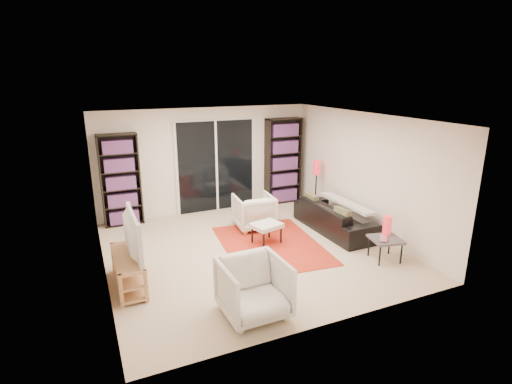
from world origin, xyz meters
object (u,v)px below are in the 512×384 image
at_px(ottoman, 267,226).
at_px(floor_lamp, 316,174).
at_px(bookshelf_right, 283,161).
at_px(tv_stand, 128,270).
at_px(armchair_front, 254,288).
at_px(armchair_back, 254,211).
at_px(side_table, 386,241).
at_px(bookshelf_left, 121,180).
at_px(sofa, 334,217).

bearing_deg(ottoman, floor_lamp, 33.81).
distance_m(bookshelf_right, tv_stand, 5.01).
distance_m(bookshelf_right, armchair_front, 5.05).
relative_size(armchair_back, ottoman, 1.26).
xyz_separation_m(ottoman, side_table, (1.57, -1.47, 0.01)).
xyz_separation_m(tv_stand, armchair_front, (1.43, -1.47, 0.13)).
height_order(tv_stand, floor_lamp, floor_lamp).
distance_m(bookshelf_left, ottoman, 3.27).
height_order(armchair_back, floor_lamp, floor_lamp).
bearing_deg(floor_lamp, side_table, -96.48).
xyz_separation_m(bookshelf_left, floor_lamp, (4.23, -0.92, -0.07)).
bearing_deg(side_table, floor_lamp, 83.52).
bearing_deg(armchair_back, ottoman, 87.64).
xyz_separation_m(bookshelf_left, armchair_front, (1.18, -4.24, -0.59)).
height_order(bookshelf_left, armchair_front, bookshelf_left).
height_order(bookshelf_right, tv_stand, bookshelf_right).
xyz_separation_m(bookshelf_left, ottoman, (2.35, -2.18, -0.63)).
relative_size(bookshelf_left, armchair_back, 2.49).
distance_m(sofa, floor_lamp, 1.42).
xyz_separation_m(armchair_back, side_table, (1.46, -2.32, -0.00)).
distance_m(tv_stand, side_table, 4.26).
xyz_separation_m(sofa, armchair_front, (-2.73, -2.08, 0.10)).
bearing_deg(tv_stand, bookshelf_left, 84.92).
distance_m(armchair_front, side_table, 2.80).
height_order(ottoman, floor_lamp, floor_lamp).
bearing_deg(floor_lamp, bookshelf_right, 112.41).
height_order(bookshelf_right, armchair_back, bookshelf_right).
distance_m(bookshelf_left, side_table, 5.39).
bearing_deg(tv_stand, armchair_front, -45.95).
xyz_separation_m(tv_stand, armchair_back, (2.71, 1.43, 0.09)).
distance_m(sofa, armchair_back, 1.66).
distance_m(bookshelf_left, armchair_front, 4.44).
xyz_separation_m(bookshelf_right, armchair_front, (-2.67, -4.24, -0.66)).
bearing_deg(floor_lamp, armchair_back, -166.80).
height_order(bookshelf_right, floor_lamp, bookshelf_right).
distance_m(sofa, side_table, 1.49).
relative_size(armchair_back, side_table, 1.33).
bearing_deg(sofa, armchair_back, 59.67).
height_order(tv_stand, ottoman, tv_stand).
xyz_separation_m(bookshelf_right, side_table, (0.07, -3.65, -0.69)).
bearing_deg(sofa, bookshelf_right, 0.97).
relative_size(bookshelf_left, bookshelf_right, 0.93).
height_order(tv_stand, armchair_back, armchair_back).
bearing_deg(bookshelf_left, floor_lamp, -12.30).
height_order(sofa, armchair_front, armchair_front).
relative_size(tv_stand, armchair_back, 1.57).
height_order(sofa, ottoman, sofa).
bearing_deg(side_table, ottoman, 136.72).
relative_size(sofa, side_table, 3.40).
bearing_deg(bookshelf_right, ottoman, -124.47).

